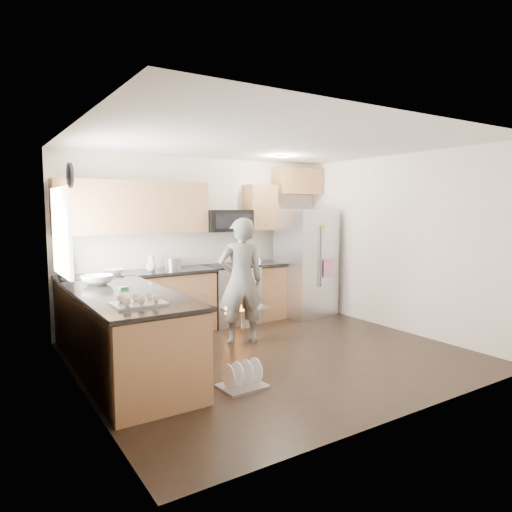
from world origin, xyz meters
TOP-DOWN VIEW (x-y plane):
  - ground at (0.00, 0.00)m, footprint 4.50×4.50m
  - room_shell at (-0.04, 0.02)m, footprint 4.54×4.04m
  - back_cabinet_run at (-0.58, 1.75)m, footprint 4.45×0.64m
  - peninsula at (-1.75, 0.25)m, footprint 0.96×2.36m
  - stove_range at (0.35, 1.69)m, footprint 0.76×0.97m
  - refrigerator at (1.68, 1.45)m, footprint 0.96×0.79m
  - person at (-0.06, 0.69)m, footprint 0.70×0.56m
  - dish_rack at (-0.86, -0.69)m, footprint 0.46×0.38m

SIDE VIEW (x-z plane):
  - ground at x=0.00m, z-range 0.00..0.00m
  - dish_rack at x=-0.86m, z-range -0.07..0.22m
  - peninsula at x=-1.75m, z-range -0.05..0.99m
  - stove_range at x=0.35m, z-range -0.22..1.57m
  - person at x=-0.06m, z-range 0.00..1.69m
  - refrigerator at x=1.68m, z-range 0.00..1.80m
  - back_cabinet_run at x=-0.58m, z-range -0.29..2.21m
  - room_shell at x=-0.04m, z-range 0.36..2.98m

